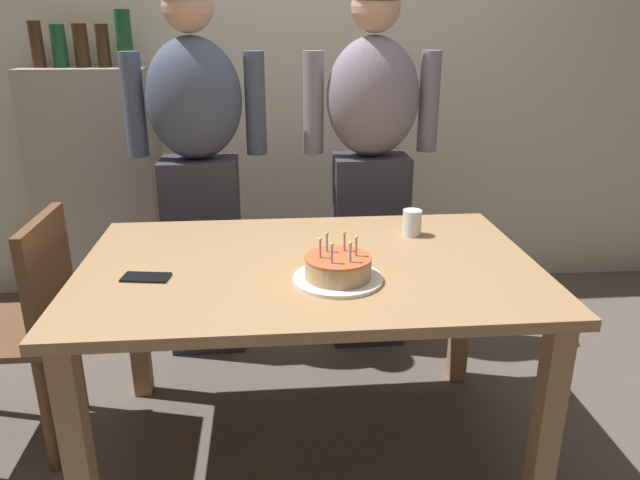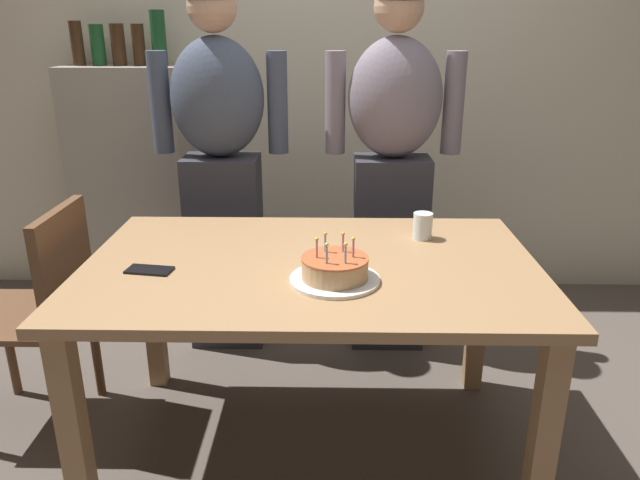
{
  "view_description": "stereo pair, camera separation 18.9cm",
  "coord_description": "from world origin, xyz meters",
  "px_view_note": "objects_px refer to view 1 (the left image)",
  "views": [
    {
      "loc": [
        -0.12,
        -1.84,
        1.48
      ],
      "look_at": [
        0.03,
        -0.06,
        0.84
      ],
      "focal_mm": 33.66,
      "sensor_mm": 36.0,
      "label": 1
    },
    {
      "loc": [
        0.07,
        -1.84,
        1.48
      ],
      "look_at": [
        0.03,
        -0.06,
        0.84
      ],
      "focal_mm": 33.66,
      "sensor_mm": 36.0,
      "label": 2
    }
  ],
  "objects_px": {
    "person_woman_cardigan": "(371,166)",
    "water_glass_near": "(412,223)",
    "birthday_cake": "(338,270)",
    "person_man_bearded": "(199,169)",
    "cell_phone": "(146,277)",
    "dining_chair": "(25,316)"
  },
  "relations": [
    {
      "from": "birthday_cake",
      "to": "water_glass_near",
      "type": "relative_size",
      "value": 2.86
    },
    {
      "from": "cell_phone",
      "to": "dining_chair",
      "type": "bearing_deg",
      "value": 163.64
    },
    {
      "from": "water_glass_near",
      "to": "cell_phone",
      "type": "bearing_deg",
      "value": -160.27
    },
    {
      "from": "birthday_cake",
      "to": "person_man_bearded",
      "type": "relative_size",
      "value": 0.17
    },
    {
      "from": "cell_phone",
      "to": "water_glass_near",
      "type": "bearing_deg",
      "value": 28.61
    },
    {
      "from": "dining_chair",
      "to": "person_man_bearded",
      "type": "bearing_deg",
      "value": 140.46
    },
    {
      "from": "birthday_cake",
      "to": "water_glass_near",
      "type": "height_order",
      "value": "birthday_cake"
    },
    {
      "from": "person_man_bearded",
      "to": "dining_chair",
      "type": "bearing_deg",
      "value": 50.46
    },
    {
      "from": "person_man_bearded",
      "to": "person_woman_cardigan",
      "type": "height_order",
      "value": "same"
    },
    {
      "from": "person_woman_cardigan",
      "to": "water_glass_near",
      "type": "bearing_deg",
      "value": 95.86
    },
    {
      "from": "water_glass_near",
      "to": "person_woman_cardigan",
      "type": "xyz_separation_m",
      "value": [
        -0.06,
        0.58,
        0.09
      ]
    },
    {
      "from": "birthday_cake",
      "to": "water_glass_near",
      "type": "distance_m",
      "value": 0.51
    },
    {
      "from": "birthday_cake",
      "to": "cell_phone",
      "type": "distance_m",
      "value": 0.6
    },
    {
      "from": "water_glass_near",
      "to": "person_woman_cardigan",
      "type": "relative_size",
      "value": 0.06
    },
    {
      "from": "cell_phone",
      "to": "person_woman_cardigan",
      "type": "distance_m",
      "value": 1.25
    },
    {
      "from": "cell_phone",
      "to": "person_man_bearded",
      "type": "distance_m",
      "value": 0.92
    },
    {
      "from": "birthday_cake",
      "to": "dining_chair",
      "type": "xyz_separation_m",
      "value": [
        -1.07,
        0.29,
        -0.26
      ]
    },
    {
      "from": "dining_chair",
      "to": "person_woman_cardigan",
      "type": "bearing_deg",
      "value": 116.93
    },
    {
      "from": "water_glass_near",
      "to": "dining_chair",
      "type": "height_order",
      "value": "dining_chair"
    },
    {
      "from": "birthday_cake",
      "to": "cell_phone",
      "type": "relative_size",
      "value": 1.93
    },
    {
      "from": "birthday_cake",
      "to": "dining_chair",
      "type": "relative_size",
      "value": 0.32
    },
    {
      "from": "person_man_bearded",
      "to": "birthday_cake",
      "type": "bearing_deg",
      "value": 117.77
    }
  ]
}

